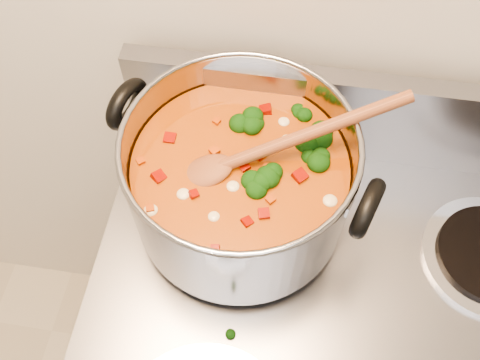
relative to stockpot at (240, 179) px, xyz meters
name	(u,v)px	position (x,y,z in m)	size (l,w,h in m)	color
stockpot	(240,179)	(0.00, 0.00, 0.00)	(0.35, 0.29, 0.17)	gray
wooden_spoon	(256,153)	(0.02, 0.01, 0.05)	(0.29, 0.14, 0.10)	brown
cooktop_crumbs	(182,249)	(-0.07, -0.07, -0.09)	(0.26, 0.31, 0.01)	black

